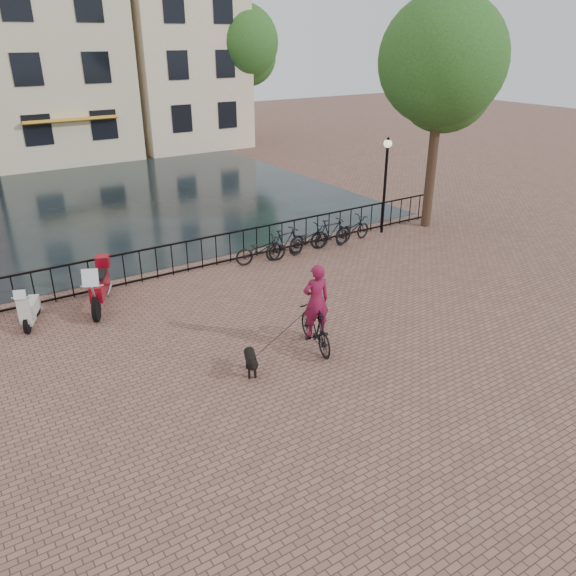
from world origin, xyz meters
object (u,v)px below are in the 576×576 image
motorcycle (99,282)px  cyclist (316,312)px  lamp_post (386,169)px  dog (251,361)px  scooter (29,302)px

motorcycle → cyclist: bearing=-28.9°
lamp_post → cyclist: (-7.08, -5.60, -1.44)m
cyclist → motorcycle: cyclist is taller
cyclist → motorcycle: 6.12m
lamp_post → motorcycle: bearing=-176.5°
dog → scooter: (-3.57, 5.11, 0.31)m
dog → motorcycle: size_ratio=0.43×
motorcycle → scooter: size_ratio=1.57×
scooter → cyclist: bearing=-19.8°
dog → scooter: size_ratio=0.68×
motorcycle → dog: bearing=-45.8°
dog → motorcycle: bearing=131.6°
lamp_post → cyclist: lamp_post is taller
lamp_post → dog: (-8.92, -5.75, -2.08)m
cyclist → lamp_post: bearing=-129.2°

